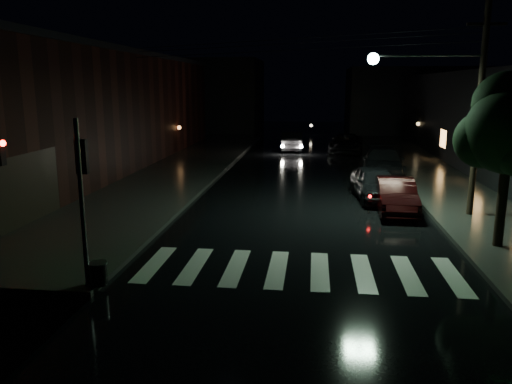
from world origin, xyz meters
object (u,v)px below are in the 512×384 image
(parked_car_a, at_px, (375,183))
(parked_car_d, at_px, (346,143))
(parked_car_b, at_px, (396,195))
(oncoming_car, at_px, (291,141))
(parked_car_c, at_px, (383,162))

(parked_car_a, relative_size, parked_car_d, 0.85)
(parked_car_b, height_order, oncoming_car, oncoming_car)
(parked_car_a, distance_m, parked_car_d, 16.40)
(parked_car_a, distance_m, parked_car_b, 2.26)
(parked_car_d, bearing_deg, parked_car_b, -80.11)
(parked_car_a, bearing_deg, parked_car_d, 86.04)
(parked_car_b, height_order, parked_car_c, parked_car_c)
(parked_car_a, bearing_deg, oncoming_car, 99.76)
(parked_car_d, distance_m, oncoming_car, 4.34)
(parked_car_b, bearing_deg, oncoming_car, 106.93)
(parked_car_d, bearing_deg, oncoming_car, 175.78)
(parked_car_c, xyz_separation_m, oncoming_car, (-5.75, 11.02, -0.06))
(parked_car_b, distance_m, oncoming_car, 20.10)
(parked_car_d, bearing_deg, parked_car_a, -81.72)
(parked_car_c, relative_size, parked_car_d, 1.07)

